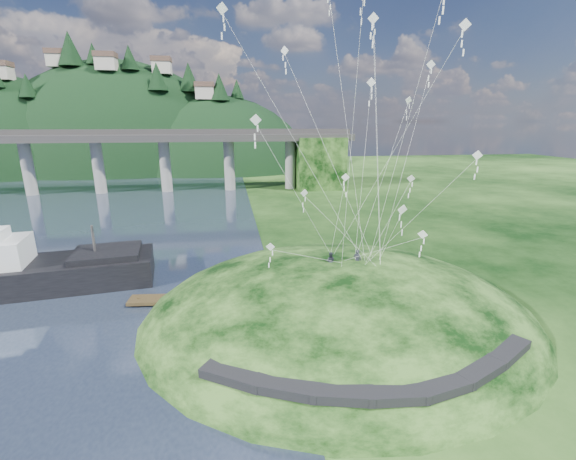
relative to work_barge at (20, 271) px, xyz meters
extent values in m
plane|color=black|center=(22.76, -12.03, -2.16)|extent=(320.00, 320.00, 0.00)
ellipsoid|color=black|center=(30.76, -10.03, -3.66)|extent=(36.00, 32.00, 13.00)
cube|color=black|center=(21.26, -20.03, -0.13)|extent=(4.32, 3.62, 0.71)
cube|color=black|center=(24.26, -21.68, -0.07)|extent=(4.10, 2.97, 0.61)
cube|color=black|center=(27.26, -22.68, -0.08)|extent=(3.85, 2.37, 0.62)
cube|color=black|center=(30.26, -23.13, -0.12)|extent=(3.62, 1.83, 0.66)
cube|color=black|center=(33.26, -22.93, -0.11)|extent=(3.82, 2.27, 0.68)
cube|color=black|center=(36.26, -21.98, -0.02)|extent=(4.11, 2.97, 0.71)
cube|color=black|center=(39.26, -20.43, 0.01)|extent=(4.26, 3.43, 0.66)
cube|color=#2D2B2B|center=(-27.24, 57.97, 10.84)|extent=(160.00, 9.00, 1.60)
cube|color=#2D2B2B|center=(-27.24, 57.97, 12.24)|extent=(160.00, 0.40, 1.20)
cube|color=#2D2B2B|center=(-27.24, 62.27, 12.24)|extent=(160.00, 0.40, 1.20)
cylinder|color=gray|center=(-24.74, 57.97, 4.34)|extent=(2.60, 2.60, 13.00)
cylinder|color=gray|center=(-9.24, 57.97, 4.34)|extent=(2.60, 2.60, 13.00)
cylinder|color=gray|center=(6.26, 57.97, 4.34)|extent=(2.60, 2.60, 13.00)
cylinder|color=gray|center=(21.76, 57.97, 4.34)|extent=(2.60, 2.60, 13.00)
cylinder|color=gray|center=(37.26, 57.97, 4.34)|extent=(2.60, 2.60, 13.00)
cube|color=black|center=(44.76, 57.97, 4.34)|extent=(12.00, 11.00, 13.00)
ellipsoid|color=black|center=(-55.24, 107.97, -10.16)|extent=(84.00, 60.00, 80.00)
ellipsoid|color=black|center=(-17.24, 113.97, -8.16)|extent=(96.00, 68.00, 88.00)
ellipsoid|color=black|center=(17.76, 105.97, -12.16)|extent=(76.00, 56.00, 72.00)
cone|color=black|center=(-37.82, 94.13, 25.18)|extent=(5.29, 5.29, 6.96)
cone|color=black|center=(-27.12, 102.59, 37.07)|extent=(8.01, 8.01, 10.54)
cone|color=black|center=(-20.11, 102.03, 35.73)|extent=(4.97, 4.97, 6.54)
cone|color=black|center=(-8.65, 100.01, 34.52)|extent=(5.83, 5.83, 7.67)
cone|color=black|center=(0.31, 95.05, 28.42)|extent=(6.47, 6.47, 8.51)
cone|color=black|center=(9.54, 101.95, 29.07)|extent=(7.13, 7.13, 9.38)
cone|color=black|center=(19.64, 97.00, 25.71)|extent=(6.56, 6.56, 8.63)
cone|color=black|center=(25.53, 102.59, 25.52)|extent=(4.88, 4.88, 6.42)
cube|color=#BCB1A1|center=(-47.24, 99.97, 29.13)|extent=(6.00, 5.00, 4.00)
cube|color=#BCB1A1|center=(-32.24, 105.97, 33.83)|extent=(6.00, 5.00, 4.00)
cube|color=brown|center=(-32.24, 105.97, 36.53)|extent=(6.40, 5.40, 1.60)
cube|color=#BCB1A1|center=(-15.24, 97.97, 32.12)|extent=(6.00, 5.00, 4.00)
cube|color=brown|center=(-15.24, 97.97, 34.82)|extent=(6.40, 5.40, 1.60)
cube|color=#BCB1A1|center=(0.76, 103.97, 32.02)|extent=(6.00, 5.00, 4.00)
cube|color=brown|center=(0.76, 103.97, 34.72)|extent=(6.40, 5.40, 1.60)
cube|color=#BCB1A1|center=(14.76, 97.97, 23.72)|extent=(6.00, 5.00, 4.00)
cube|color=brown|center=(14.76, 97.97, 26.42)|extent=(6.40, 5.40, 1.60)
cube|color=black|center=(0.43, 0.06, -0.70)|extent=(25.31, 10.02, 2.91)
cube|color=black|center=(8.20, 1.13, 1.09)|extent=(7.42, 6.46, 0.67)
cylinder|color=#2D2B2B|center=(7.09, 0.98, 2.54)|extent=(0.27, 0.27, 3.36)
cube|color=#312514|center=(17.69, -5.57, -1.76)|extent=(12.44, 3.03, 0.31)
cylinder|color=#312514|center=(12.44, -5.10, -1.98)|extent=(0.26, 0.26, 0.88)
cylinder|color=#312514|center=(15.07, -5.33, -1.98)|extent=(0.26, 0.26, 0.88)
cylinder|color=#312514|center=(17.69, -5.57, -1.98)|extent=(0.26, 0.26, 0.88)
cylinder|color=#312514|center=(20.32, -5.81, -1.98)|extent=(0.26, 0.26, 0.88)
cylinder|color=#312514|center=(22.95, -6.04, -1.98)|extent=(0.26, 0.26, 0.88)
imported|color=#22242E|center=(32.43, -9.56, 3.77)|extent=(0.84, 0.77, 1.93)
imported|color=#22242E|center=(29.97, -9.54, 3.67)|extent=(0.99, 0.89, 1.67)
cube|color=silver|center=(30.15, -14.56, 21.77)|extent=(0.09, 0.06, 0.41)
cube|color=silver|center=(30.15, -14.56, 21.26)|extent=(0.09, 0.06, 0.41)
cube|color=silver|center=(30.15, -14.56, 20.76)|extent=(0.09, 0.06, 0.41)
cube|color=silver|center=(30.68, -10.74, 10.37)|extent=(0.67, 0.15, 0.66)
cube|color=silver|center=(30.68, -10.74, 9.90)|extent=(0.09, 0.02, 0.39)
cube|color=silver|center=(30.68, -10.74, 9.43)|extent=(0.09, 0.02, 0.39)
cube|color=silver|center=(30.68, -10.74, 8.95)|extent=(0.09, 0.02, 0.39)
cube|color=silver|center=(38.34, -6.62, 9.52)|extent=(0.76, 0.29, 0.74)
cube|color=silver|center=(38.34, -6.62, 8.98)|extent=(0.10, 0.03, 0.44)
cube|color=silver|center=(38.34, -6.62, 8.44)|extent=(0.10, 0.03, 0.44)
cube|color=silver|center=(38.34, -6.62, 7.89)|extent=(0.10, 0.03, 0.44)
cube|color=silver|center=(35.34, -14.75, 22.08)|extent=(0.11, 0.06, 0.49)
cube|color=silver|center=(35.34, -14.75, 21.49)|extent=(0.11, 0.06, 0.49)
cube|color=silver|center=(35.34, -14.75, 20.89)|extent=(0.11, 0.06, 0.49)
cube|color=silver|center=(24.24, -13.88, 5.87)|extent=(0.65, 0.19, 0.65)
cube|color=silver|center=(24.24, -13.88, 5.40)|extent=(0.09, 0.02, 0.38)
cube|color=silver|center=(24.24, -13.88, 4.93)|extent=(0.09, 0.02, 0.38)
cube|color=silver|center=(24.24, -13.88, 4.46)|extent=(0.09, 0.02, 0.38)
cube|color=silver|center=(21.48, -8.65, 22.61)|extent=(0.87, 0.27, 0.85)
cube|color=silver|center=(21.48, -8.65, 21.99)|extent=(0.11, 0.07, 0.51)
cube|color=silver|center=(21.48, -8.65, 21.37)|extent=(0.11, 0.07, 0.51)
cube|color=silver|center=(21.48, -8.65, 20.75)|extent=(0.11, 0.07, 0.51)
cube|color=silver|center=(37.45, -11.36, 5.48)|extent=(0.72, 0.50, 0.82)
cube|color=silver|center=(37.45, -11.36, 4.88)|extent=(0.11, 0.05, 0.49)
cube|color=silver|center=(37.45, -11.36, 4.29)|extent=(0.11, 0.05, 0.49)
cube|color=silver|center=(37.45, -11.36, 3.69)|extent=(0.11, 0.05, 0.49)
cube|color=silver|center=(23.51, -11.98, 14.78)|extent=(0.83, 0.28, 0.81)
cube|color=silver|center=(23.51, -11.98, 14.19)|extent=(0.11, 0.05, 0.48)
cube|color=silver|center=(23.51, -11.98, 13.61)|extent=(0.11, 0.05, 0.48)
cube|color=silver|center=(23.51, -11.98, 13.02)|extent=(0.11, 0.05, 0.48)
cube|color=silver|center=(32.49, -10.18, 22.00)|extent=(0.76, 0.40, 0.80)
cube|color=silver|center=(32.49, -10.18, 21.41)|extent=(0.11, 0.04, 0.48)
cube|color=silver|center=(32.49, -10.18, 20.83)|extent=(0.11, 0.04, 0.48)
cube|color=silver|center=(32.49, -10.18, 20.24)|extent=(0.11, 0.04, 0.48)
cube|color=silver|center=(34.28, -5.64, 18.00)|extent=(0.71, 0.53, 0.81)
cube|color=silver|center=(34.28, -5.64, 17.41)|extent=(0.11, 0.05, 0.49)
cube|color=silver|center=(34.28, -5.64, 16.81)|extent=(0.11, 0.05, 0.49)
cube|color=silver|center=(34.28, -5.64, 16.21)|extent=(0.11, 0.05, 0.49)
cube|color=silver|center=(39.61, -14.17, 12.28)|extent=(0.70, 0.31, 0.74)
cube|color=silver|center=(39.61, -14.17, 11.76)|extent=(0.10, 0.04, 0.43)
cube|color=silver|center=(39.61, -14.17, 11.23)|extent=(0.10, 0.04, 0.43)
cube|color=silver|center=(39.61, -14.17, 10.71)|extent=(0.10, 0.04, 0.43)
cube|color=silver|center=(30.10, -6.22, 24.20)|extent=(0.09, 0.04, 0.42)
cube|color=silver|center=(30.10, -6.22, 23.69)|extent=(0.09, 0.04, 0.42)
cube|color=silver|center=(30.10, -6.22, 23.18)|extent=(0.09, 0.04, 0.42)
cube|color=silver|center=(36.10, -16.38, 20.35)|extent=(0.68, 0.33, 0.73)
cube|color=silver|center=(36.10, -16.38, 19.84)|extent=(0.10, 0.04, 0.42)
cube|color=silver|center=(36.10, -16.38, 19.32)|extent=(0.10, 0.04, 0.42)
cube|color=silver|center=(36.10, -16.38, 18.81)|extent=(0.10, 0.04, 0.42)
cube|color=silver|center=(33.04, -16.35, 8.89)|extent=(0.76, 0.25, 0.75)
cube|color=silver|center=(33.04, -16.35, 8.35)|extent=(0.10, 0.07, 0.45)
cube|color=silver|center=(33.04, -16.35, 7.81)|extent=(0.10, 0.07, 0.45)
cube|color=silver|center=(33.04, -16.35, 7.26)|extent=(0.10, 0.07, 0.45)
cube|color=silver|center=(27.98, -7.49, 8.60)|extent=(0.71, 0.29, 0.73)
cube|color=silver|center=(27.98, -7.49, 8.07)|extent=(0.09, 0.07, 0.43)
cube|color=silver|center=(27.98, -7.49, 7.55)|extent=(0.09, 0.07, 0.43)
cube|color=silver|center=(27.98, -7.49, 7.03)|extent=(0.09, 0.07, 0.43)
cube|color=silver|center=(37.87, -5.77, 16.52)|extent=(0.71, 0.25, 0.70)
cube|color=silver|center=(37.87, -5.77, 16.01)|extent=(0.09, 0.07, 0.42)
cube|color=silver|center=(37.87, -5.77, 15.49)|extent=(0.09, 0.07, 0.42)
cube|color=silver|center=(37.87, -5.77, 14.98)|extent=(0.09, 0.07, 0.42)
cube|color=silver|center=(26.63, -4.97, 20.50)|extent=(0.63, 0.52, 0.77)
cube|color=silver|center=(26.63, -4.97, 19.95)|extent=(0.10, 0.06, 0.45)
cube|color=silver|center=(26.63, -4.97, 19.39)|extent=(0.10, 0.06, 0.45)
cube|color=silver|center=(26.63, -4.97, 18.84)|extent=(0.10, 0.06, 0.45)
cube|color=silver|center=(40.62, -4.04, 19.81)|extent=(0.80, 0.34, 0.83)
cube|color=silver|center=(40.62, -4.04, 19.22)|extent=(0.11, 0.04, 0.48)
cube|color=silver|center=(40.62, -4.04, 18.63)|extent=(0.11, 0.04, 0.48)
cube|color=silver|center=(40.62, -4.04, 18.04)|extent=(0.11, 0.04, 0.48)
cube|color=silver|center=(34.80, -4.08, 23.51)|extent=(0.79, 0.16, 0.79)
cube|color=silver|center=(34.80, -4.08, 22.95)|extent=(0.10, 0.04, 0.46)
cube|color=silver|center=(34.80, -4.08, 22.39)|extent=(0.10, 0.04, 0.46)
cube|color=silver|center=(34.80, -4.08, 21.83)|extent=(0.10, 0.04, 0.46)
camera|label=1|loc=(21.44, -40.39, 14.67)|focal=24.00mm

